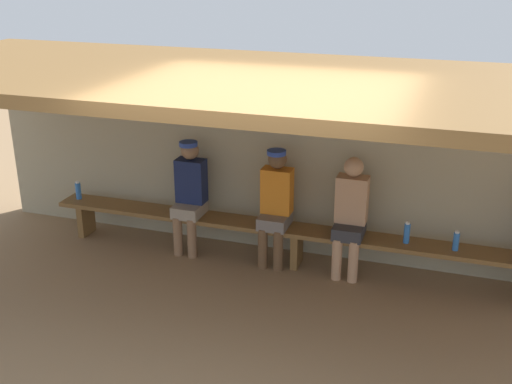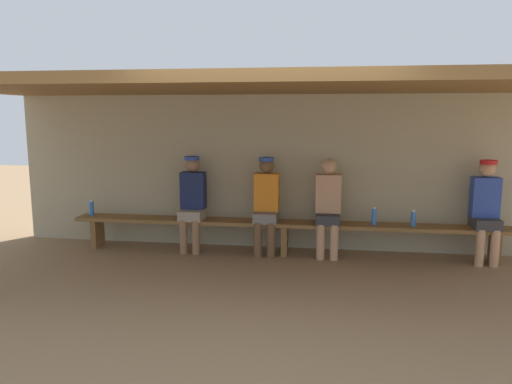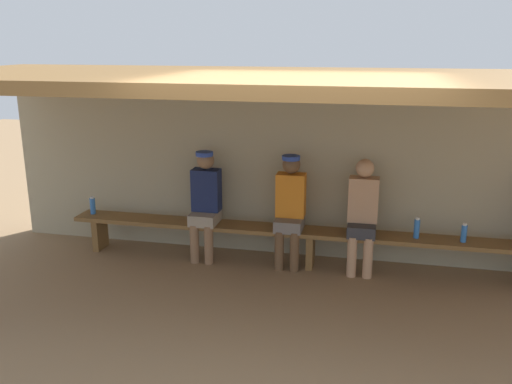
{
  "view_description": "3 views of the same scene",
  "coord_description": "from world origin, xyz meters",
  "px_view_note": "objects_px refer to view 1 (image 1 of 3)",
  "views": [
    {
      "loc": [
        1.58,
        -4.76,
        3.39
      ],
      "look_at": [
        -0.38,
        1.23,
        0.97
      ],
      "focal_mm": 44.45,
      "sensor_mm": 36.0,
      "label": 1
    },
    {
      "loc": [
        0.55,
        -4.96,
        1.92
      ],
      "look_at": [
        -0.35,
        1.2,
        0.92
      ],
      "focal_mm": 34.0,
      "sensor_mm": 36.0,
      "label": 2
    },
    {
      "loc": [
        0.68,
        -4.54,
        2.62
      ],
      "look_at": [
        -0.59,
        1.2,
        0.99
      ],
      "focal_mm": 38.27,
      "sensor_mm": 36.0,
      "label": 3
    }
  ],
  "objects_px": {
    "water_bottle_orange": "(456,241)",
    "player_rightmost": "(190,191)",
    "bench": "(297,234)",
    "player_in_white": "(276,202)",
    "water_bottle_green": "(407,233)",
    "water_bottle_clear": "(78,190)",
    "player_near_post": "(350,212)"
  },
  "relations": [
    {
      "from": "water_bottle_orange",
      "to": "player_rightmost",
      "type": "bearing_deg",
      "value": 179.55
    },
    {
      "from": "water_bottle_orange",
      "to": "bench",
      "type": "bearing_deg",
      "value": 179.32
    },
    {
      "from": "bench",
      "to": "player_in_white",
      "type": "xyz_separation_m",
      "value": [
        -0.26,
        0.0,
        0.36
      ]
    },
    {
      "from": "bench",
      "to": "water_bottle_green",
      "type": "bearing_deg",
      "value": 0.0
    },
    {
      "from": "water_bottle_clear",
      "to": "water_bottle_orange",
      "type": "relative_size",
      "value": 1.06
    },
    {
      "from": "player_rightmost",
      "to": "player_in_white",
      "type": "bearing_deg",
      "value": 0.0
    },
    {
      "from": "bench",
      "to": "player_in_white",
      "type": "distance_m",
      "value": 0.44
    },
    {
      "from": "water_bottle_green",
      "to": "water_bottle_orange",
      "type": "relative_size",
      "value": 1.11
    },
    {
      "from": "player_near_post",
      "to": "water_bottle_clear",
      "type": "bearing_deg",
      "value": 179.68
    },
    {
      "from": "player_in_white",
      "to": "water_bottle_clear",
      "type": "distance_m",
      "value": 2.58
    },
    {
      "from": "bench",
      "to": "player_rightmost",
      "type": "height_order",
      "value": "player_rightmost"
    },
    {
      "from": "player_near_post",
      "to": "water_bottle_orange",
      "type": "xyz_separation_m",
      "value": [
        1.12,
        -0.02,
        -0.17
      ]
    },
    {
      "from": "player_rightmost",
      "to": "water_bottle_green",
      "type": "height_order",
      "value": "player_rightmost"
    },
    {
      "from": "player_near_post",
      "to": "water_bottle_clear",
      "type": "xyz_separation_m",
      "value": [
        -3.42,
        0.02,
        -0.16
      ]
    },
    {
      "from": "water_bottle_green",
      "to": "player_near_post",
      "type": "bearing_deg",
      "value": 179.72
    },
    {
      "from": "player_near_post",
      "to": "player_in_white",
      "type": "distance_m",
      "value": 0.84
    },
    {
      "from": "water_bottle_orange",
      "to": "water_bottle_clear",
      "type": "bearing_deg",
      "value": 179.46
    },
    {
      "from": "player_in_white",
      "to": "water_bottle_orange",
      "type": "height_order",
      "value": "player_in_white"
    },
    {
      "from": "player_in_white",
      "to": "water_bottle_green",
      "type": "bearing_deg",
      "value": -0.14
    },
    {
      "from": "bench",
      "to": "water_bottle_clear",
      "type": "relative_size",
      "value": 25.94
    },
    {
      "from": "player_rightmost",
      "to": "bench",
      "type": "bearing_deg",
      "value": -0.16
    },
    {
      "from": "water_bottle_clear",
      "to": "water_bottle_orange",
      "type": "xyz_separation_m",
      "value": [
        4.54,
        -0.04,
        -0.01
      ]
    },
    {
      "from": "bench",
      "to": "water_bottle_green",
      "type": "relative_size",
      "value": 24.83
    },
    {
      "from": "water_bottle_orange",
      "to": "player_in_white",
      "type": "bearing_deg",
      "value": 179.3
    },
    {
      "from": "player_rightmost",
      "to": "water_bottle_green",
      "type": "distance_m",
      "value": 2.51
    },
    {
      "from": "water_bottle_clear",
      "to": "water_bottle_green",
      "type": "height_order",
      "value": "water_bottle_green"
    },
    {
      "from": "water_bottle_clear",
      "to": "water_bottle_orange",
      "type": "bearing_deg",
      "value": -0.54
    },
    {
      "from": "bench",
      "to": "water_bottle_green",
      "type": "height_order",
      "value": "water_bottle_green"
    },
    {
      "from": "player_near_post",
      "to": "water_bottle_green",
      "type": "distance_m",
      "value": 0.63
    },
    {
      "from": "player_rightmost",
      "to": "water_bottle_orange",
      "type": "xyz_separation_m",
      "value": [
        3.01,
        -0.02,
        -0.18
      ]
    },
    {
      "from": "water_bottle_green",
      "to": "water_bottle_orange",
      "type": "xyz_separation_m",
      "value": [
        0.5,
        -0.02,
        -0.01
      ]
    },
    {
      "from": "water_bottle_green",
      "to": "bench",
      "type": "bearing_deg",
      "value": -180.0
    }
  ]
}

